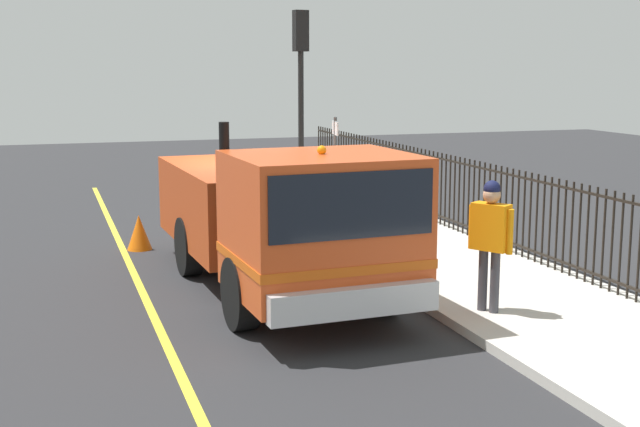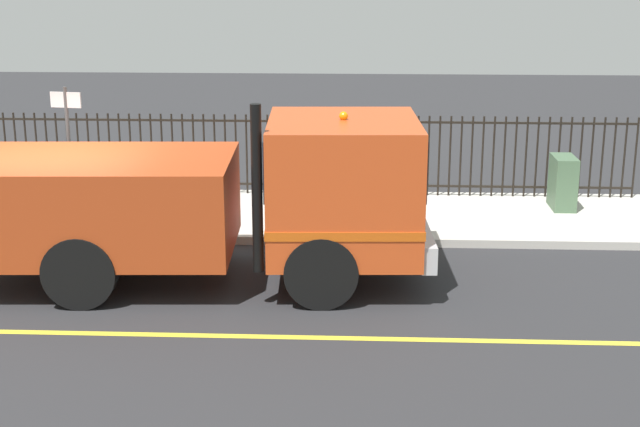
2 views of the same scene
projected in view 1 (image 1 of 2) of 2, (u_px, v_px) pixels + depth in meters
name	position (u px, v px, depth m)	size (l,w,h in m)	color
ground_plane	(256.00, 258.00, 15.06)	(48.70, 48.70, 0.00)	#2B2B2D
sidewalk_slab	(409.00, 244.00, 15.96)	(3.06, 22.14, 0.13)	beige
lane_marking	(131.00, 267.00, 14.38)	(0.12, 19.92, 0.01)	yellow
work_truck	(282.00, 213.00, 12.37)	(2.57, 6.59, 2.65)	#D84C1E
worker_standing	(490.00, 232.00, 11.19)	(0.46, 0.57, 1.78)	orange
iron_fence	(471.00, 198.00, 16.22)	(0.04, 18.85, 1.49)	black
traffic_light_near	(301.00, 73.00, 17.84)	(0.32, 0.24, 4.40)	black
traffic_cone	(139.00, 232.00, 15.73)	(0.46, 0.46, 0.66)	orange
street_sign	(335.00, 165.00, 15.41)	(0.11, 0.50, 2.34)	#4C4C4C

